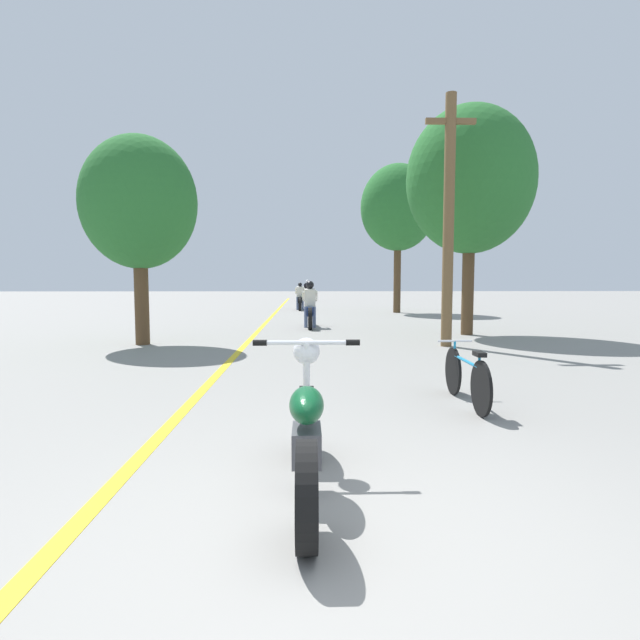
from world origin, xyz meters
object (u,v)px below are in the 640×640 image
(motorcycle_foreground, at_px, (307,431))
(motorcycle_rider_lead, at_px, (310,310))
(utility_pole, at_px, (449,218))
(motorcycle_rider_far, at_px, (307,293))
(roadside_tree_left, at_px, (139,204))
(motorcycle_rider_mid, at_px, (300,300))
(bicycle_parked, at_px, (466,377))
(roadside_tree_right_far, at_px, (398,208))
(roadside_tree_right_near, at_px, (470,181))

(motorcycle_foreground, distance_m, motorcycle_rider_lead, 12.09)
(utility_pole, relative_size, motorcycle_rider_lead, 2.61)
(motorcycle_foreground, relative_size, motorcycle_rider_far, 0.94)
(roadside_tree_left, distance_m, motorcycle_rider_far, 23.52)
(utility_pole, distance_m, motorcycle_rider_mid, 14.12)
(motorcycle_foreground, height_order, bicycle_parked, motorcycle_foreground)
(roadside_tree_right_far, bearing_deg, motorcycle_foreground, -102.14)
(roadside_tree_left, height_order, motorcycle_foreground, roadside_tree_left)
(utility_pole, xyz_separation_m, motorcycle_rider_far, (-3.09, 23.54, -2.30))
(motorcycle_rider_mid, distance_m, bicycle_parked, 18.84)
(roadside_tree_left, distance_m, motorcycle_rider_lead, 6.17)
(roadside_tree_left, bearing_deg, utility_pole, -4.07)
(motorcycle_rider_mid, xyz_separation_m, bicycle_parked, (2.23, -18.71, -0.17))
(roadside_tree_right_far, distance_m, bicycle_parked, 17.25)
(roadside_tree_left, height_order, motorcycle_rider_far, roadside_tree_left)
(utility_pole, distance_m, roadside_tree_right_far, 11.52)
(roadside_tree_right_far, height_order, motorcycle_rider_lead, roadside_tree_right_far)
(motorcycle_foreground, bearing_deg, roadside_tree_right_far, 77.86)
(motorcycle_rider_far, bearing_deg, utility_pole, -82.52)
(motorcycle_rider_far, distance_m, bicycle_parked, 28.83)
(roadside_tree_right_far, xyz_separation_m, motorcycle_rider_lead, (-3.98, -6.87, -4.11))
(bicycle_parked, bearing_deg, motorcycle_rider_lead, 100.57)
(motorcycle_foreground, bearing_deg, roadside_tree_right_near, 66.32)
(roadside_tree_left, height_order, motorcycle_rider_lead, roadside_tree_left)
(motorcycle_rider_lead, height_order, motorcycle_rider_far, motorcycle_rider_far)
(roadside_tree_left, relative_size, motorcycle_rider_far, 2.20)
(roadside_tree_right_near, relative_size, bicycle_parked, 3.65)
(roadside_tree_right_near, xyz_separation_m, roadside_tree_left, (-8.16, -1.82, -0.91))
(motorcycle_foreground, bearing_deg, utility_pole, 67.60)
(roadside_tree_right_near, xyz_separation_m, motorcycle_foreground, (-4.36, -9.95, -3.68))
(motorcycle_rider_mid, bearing_deg, motorcycle_foreground, -89.13)
(motorcycle_rider_lead, xyz_separation_m, bicycle_parked, (1.81, -9.69, -0.21))
(utility_pole, relative_size, bicycle_parked, 3.32)
(roadside_tree_left, distance_m, bicycle_parked, 8.57)
(utility_pole, height_order, motorcycle_rider_lead, utility_pole)
(roadside_tree_left, bearing_deg, bicycle_parked, -45.05)
(roadside_tree_right_near, relative_size, motorcycle_rider_lead, 2.88)
(roadside_tree_left, relative_size, motorcycle_rider_lead, 2.24)
(bicycle_parked, bearing_deg, utility_pole, 76.74)
(roadside_tree_right_near, bearing_deg, roadside_tree_right_far, 91.78)
(roadside_tree_right_far, bearing_deg, motorcycle_rider_lead, -120.04)
(motorcycle_foreground, bearing_deg, motorcycle_rider_far, 89.91)
(motorcycle_rider_lead, xyz_separation_m, motorcycle_rider_mid, (-0.43, 9.02, -0.05))
(roadside_tree_right_far, distance_m, motorcycle_rider_lead, 8.94)
(bicycle_parked, bearing_deg, motorcycle_rider_far, 93.70)
(motorcycle_foreground, height_order, motorcycle_rider_lead, motorcycle_rider_lead)
(motorcycle_foreground, xyz_separation_m, motorcycle_rider_lead, (0.11, 12.09, 0.12))
(roadside_tree_right_near, distance_m, motorcycle_rider_far, 21.95)
(motorcycle_rider_mid, distance_m, motorcycle_rider_far, 10.07)
(motorcycle_foreground, distance_m, motorcycle_rider_mid, 21.11)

